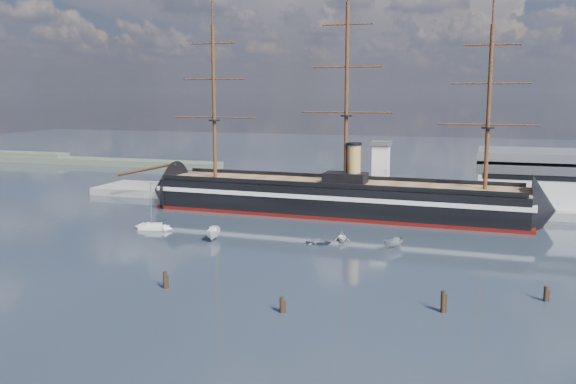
% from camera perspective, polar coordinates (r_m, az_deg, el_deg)
% --- Properties ---
extents(ground, '(600.00, 600.00, 0.00)m').
position_cam_1_polar(ground, '(135.58, 4.52, -3.64)').
color(ground, '#1D252D').
rests_on(ground, ground).
extents(quay, '(180.00, 18.00, 2.00)m').
position_cam_1_polar(quay, '(168.65, 10.68, -1.28)').
color(quay, slate).
rests_on(quay, ground).
extents(quay_tower, '(5.00, 5.00, 15.00)m').
position_cam_1_polar(quay_tower, '(165.29, 8.23, 1.99)').
color(quay_tower, silver).
rests_on(quay_tower, ground).
extents(shoreline, '(120.00, 10.00, 4.00)m').
position_cam_1_polar(shoreline, '(282.24, -19.18, 2.74)').
color(shoreline, '#3F4C38').
rests_on(shoreline, ground).
extents(warship, '(113.15, 19.32, 53.94)m').
position_cam_1_polar(warship, '(155.51, 3.76, -0.49)').
color(warship, black).
rests_on(warship, ground).
extents(sailboat, '(6.74, 3.26, 10.37)m').
position_cam_1_polar(sailboat, '(141.14, -11.86, -3.03)').
color(sailboat, silver).
rests_on(sailboat, ground).
extents(motorboat_a, '(8.09, 4.66, 3.05)m').
position_cam_1_polar(motorboat_a, '(129.76, -6.63, -4.25)').
color(motorboat_a, white).
rests_on(motorboat_a, ground).
extents(motorboat_b, '(1.45, 3.15, 1.43)m').
position_cam_1_polar(motorboat_b, '(125.27, 2.76, -4.67)').
color(motorboat_b, slate).
rests_on(motorboat_b, ground).
extents(motorboat_c, '(6.49, 5.08, 2.48)m').
position_cam_1_polar(motorboat_c, '(123.35, 9.34, -5.00)').
color(motorboat_c, gray).
rests_on(motorboat_c, ground).
extents(motorboat_d, '(6.39, 4.45, 2.15)m').
position_cam_1_polar(motorboat_d, '(127.96, 4.81, -4.40)').
color(motorboat_d, silver).
rests_on(motorboat_d, ground).
extents(piling_near_left, '(0.64, 0.64, 3.36)m').
position_cam_1_polar(piling_near_left, '(99.70, -10.85, -8.41)').
color(piling_near_left, black).
rests_on(piling_near_left, ground).
extents(piling_near_mid, '(0.64, 0.64, 2.91)m').
position_cam_1_polar(piling_near_mid, '(87.78, -0.55, -10.66)').
color(piling_near_mid, black).
rests_on(piling_near_mid, ground).
extents(piling_near_right, '(0.64, 0.64, 3.75)m').
position_cam_1_polar(piling_near_right, '(90.31, 13.58, -10.35)').
color(piling_near_right, black).
rests_on(piling_near_right, ground).
extents(piling_far_right, '(0.64, 0.64, 2.91)m').
position_cam_1_polar(piling_far_right, '(99.24, 21.91, -8.99)').
color(piling_far_right, black).
rests_on(piling_far_right, ground).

